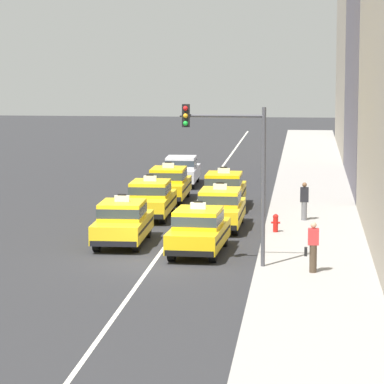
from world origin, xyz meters
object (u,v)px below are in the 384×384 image
Objects in this scene: taxi_left_second at (150,198)px; traffic_light_pole at (235,157)px; taxi_left_nearest at (123,222)px; taxi_right_nearest at (199,230)px; fire_hydrant at (276,222)px; taxi_right_third at (224,189)px; taxi_right_second at (220,208)px; pedestrian_mid_block at (313,247)px; pedestrian_near_crosswalk at (304,201)px; sedan_left_fourth at (181,170)px; taxi_left_third at (169,183)px.

traffic_light_pole is at bearing -67.48° from taxi_left_second.
taxi_right_nearest is (3.06, -1.54, 0.00)m from taxi_left_nearest.
taxi_left_second is at bearing 145.53° from fire_hydrant.
taxi_left_second is 1.00× the size of taxi_right_third.
taxi_right_nearest is at bearing -93.66° from taxi_right_second.
fire_hydrant is at bearing 100.64° from pedestrian_mid_block.
taxi_right_third is 14.36m from traffic_light_pole.
fire_hydrant is (2.33, -1.40, -0.33)m from taxi_right_second.
pedestrian_near_crosswalk is at bearing 62.02° from taxi_right_nearest.
sedan_left_fourth is 22.75m from traffic_light_pole.
fire_hydrant is at bearing -69.94° from taxi_right_third.
taxi_left_second is at bearing 173.66° from pedestrian_near_crosswalk.
taxi_left_nearest and taxi_left_third have the same top height.
traffic_light_pole reaches higher than taxi_right_nearest.
traffic_light_pole is at bearing -43.21° from taxi_left_nearest.
taxi_left_nearest is 0.82× the size of traffic_light_pole.
pedestrian_near_crosswalk reaches higher than sedan_left_fourth.
sedan_left_fourth is 8.67m from taxi_right_third.
taxi_right_third is (-0.29, 5.79, 0.00)m from taxi_right_second.
traffic_light_pole is at bearing -99.97° from fire_hydrant.
traffic_light_pole is at bearing -103.19° from pedestrian_near_crosswalk.
pedestrian_mid_block is (0.31, -10.73, 0.02)m from pedestrian_near_crosswalk.
taxi_left_third is at bearing 88.68° from taxi_left_second.
taxi_left_third is 3.45m from taxi_right_third.
taxi_left_nearest is at bearing -140.71° from pedestrian_near_crosswalk.
taxi_left_nearest is 17.85m from sedan_left_fourth.
taxi_left_second is 1.06× the size of sedan_left_fourth.
taxi_right_third is at bearing 72.18° from taxi_left_nearest.
taxi_right_nearest is 1.01× the size of taxi_right_second.
sedan_left_fourth is at bearing 110.00° from taxi_right_third.
pedestrian_near_crosswalk is (3.80, 7.16, 0.09)m from taxi_right_nearest.
taxi_right_second is 1.00× the size of taxi_right_third.
taxi_left_nearest is 11.64m from taxi_left_third.
pedestrian_mid_block reaches higher than fire_hydrant.
traffic_light_pole reaches higher than pedestrian_near_crosswalk.
taxi_right_second is (3.41, 3.92, 0.00)m from taxi_left_nearest.
fire_hydrant is at bearing -59.00° from taxi_left_third.
taxi_left_third is at bearing 102.01° from taxi_right_nearest.
pedestrian_mid_block is (7.04, -11.47, 0.11)m from taxi_left_second.
traffic_light_pole reaches higher than taxi_left_second.
traffic_light_pole is (1.49, -2.73, 2.94)m from taxi_right_nearest.
taxi_right_nearest and taxi_right_second have the same top height.
taxi_left_second is 0.99× the size of taxi_right_nearest.
pedestrian_near_crosswalk is at bearing -42.35° from taxi_left_third.
taxi_left_nearest reaches higher than pedestrian_mid_block.
taxi_right_second is at bearing -67.80° from taxi_left_third.
taxi_right_third is at bearing -34.14° from taxi_left_third.
traffic_light_pole is (-2.63, 0.84, 2.83)m from pedestrian_mid_block.
taxi_right_nearest is at bearing -26.73° from taxi_left_nearest.
taxi_left_third and taxi_right_nearest have the same top height.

